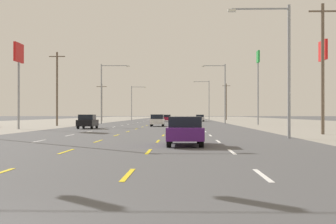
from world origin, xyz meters
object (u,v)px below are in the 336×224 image
(sedan_far_right_far, at_px, (200,118))
(pole_sign_left_row_1, at_px, (19,62))
(sedan_inner_right_nearest, at_px, (185,130))
(hatchback_far_left_near, at_px, (87,121))
(streetlight_right_row_1, at_px, (223,89))
(pole_sign_right_row_1, at_px, (323,61))
(streetlight_right_row_2, at_px, (207,97))
(sedan_center_turn_midfar, at_px, (167,118))
(streetlight_right_row_0, at_px, (282,60))
(hatchback_center_turn_mid, at_px, (157,120))
(pole_sign_right_row_2, at_px, (258,70))
(streetlight_left_row_2, at_px, (133,100))
(streetlight_left_row_1, at_px, (104,89))

(sedan_far_right_far, height_order, pole_sign_left_row_1, pole_sign_left_row_1)
(sedan_inner_right_nearest, bearing_deg, hatchback_far_left_near, 111.35)
(hatchback_far_left_near, xyz_separation_m, streetlight_right_row_1, (16.93, 25.79, 4.84))
(pole_sign_right_row_1, distance_m, streetlight_right_row_2, 77.00)
(sedan_center_turn_midfar, bearing_deg, pole_sign_right_row_1, -72.20)
(sedan_center_turn_midfar, bearing_deg, sedan_far_right_far, 23.43)
(streetlight_right_row_2, bearing_deg, pole_sign_right_row_1, -84.82)
(streetlight_right_row_0, bearing_deg, sedan_inner_right_nearest, -132.61)
(hatchback_far_left_near, distance_m, pole_sign_right_row_1, 25.13)
(hatchback_center_turn_mid, xyz_separation_m, pole_sign_right_row_2, (14.62, 10.13, 7.36))
(hatchback_center_turn_mid, distance_m, streetlight_left_row_2, 62.55)
(hatchback_center_turn_mid, height_order, streetlight_left_row_1, streetlight_left_row_1)
(pole_sign_right_row_2, bearing_deg, streetlight_right_row_0, -96.96)
(pole_sign_left_row_1, height_order, streetlight_right_row_1, streetlight_right_row_1)
(streetlight_right_row_1, bearing_deg, streetlight_left_row_2, 113.17)
(hatchback_far_left_near, distance_m, streetlight_right_row_2, 73.54)
(pole_sign_left_row_1, distance_m, streetlight_right_row_2, 76.87)
(sedan_center_turn_midfar, distance_m, streetlight_right_row_2, 26.83)
(pole_sign_left_row_1, bearing_deg, streetlight_left_row_2, 86.54)
(hatchback_center_turn_mid, xyz_separation_m, sedan_far_right_far, (7.00, 40.27, -0.03))
(streetlight_right_row_2, bearing_deg, sedan_far_right_far, -97.49)
(hatchback_center_turn_mid, distance_m, sedan_far_right_far, 40.87)
(pole_sign_right_row_1, height_order, streetlight_left_row_1, streetlight_left_row_1)
(sedan_center_turn_midfar, xyz_separation_m, pole_sign_right_row_1, (16.78, -52.27, 5.91))
(streetlight_left_row_2, bearing_deg, streetlight_right_row_1, -66.83)
(sedan_inner_right_nearest, height_order, pole_sign_right_row_1, pole_sign_right_row_1)
(hatchback_center_turn_mid, distance_m, pole_sign_left_row_1, 19.20)
(pole_sign_right_row_2, xyz_separation_m, streetlight_left_row_2, (-24.29, 51.51, -2.94))
(pole_sign_left_row_1, height_order, streetlight_left_row_2, pole_sign_left_row_1)
(sedan_far_right_far, xyz_separation_m, streetlight_right_row_1, (2.84, -24.23, 4.86))
(streetlight_right_row_1, bearing_deg, hatchback_center_turn_mid, -121.51)
(sedan_far_right_far, relative_size, streetlight_left_row_1, 0.46)
(streetlight_left_row_2, bearing_deg, pole_sign_right_row_1, -70.98)
(streetlight_left_row_1, distance_m, streetlight_right_row_1, 19.40)
(sedan_inner_right_nearest, height_order, pole_sign_left_row_1, pole_sign_left_row_1)
(pole_sign_right_row_1, relative_size, streetlight_right_row_1, 0.89)
(sedan_center_turn_midfar, distance_m, streetlight_right_row_1, 23.87)
(hatchback_far_left_near, relative_size, streetlight_left_row_1, 0.40)
(sedan_inner_right_nearest, bearing_deg, hatchback_center_turn_mid, 95.27)
(streetlight_right_row_0, xyz_separation_m, streetlight_left_row_1, (-19.34, 45.60, 0.63))
(sedan_far_right_far, distance_m, pole_sign_left_row_1, 56.18)
(sedan_far_right_far, height_order, streetlight_left_row_1, streetlight_left_row_1)
(pole_sign_right_row_1, relative_size, streetlight_right_row_2, 0.84)
(pole_sign_right_row_1, distance_m, streetlight_right_row_0, 16.18)
(pole_sign_right_row_2, xyz_separation_m, streetlight_left_row_1, (-24.18, 5.92, -2.39))
(streetlight_right_row_0, distance_m, streetlight_right_row_2, 91.20)
(pole_sign_left_row_1, relative_size, streetlight_left_row_2, 1.02)
(sedan_inner_right_nearest, relative_size, streetlight_right_row_1, 0.46)
(sedan_inner_right_nearest, xyz_separation_m, pole_sign_right_row_2, (11.25, 46.64, 7.39))
(hatchback_center_turn_mid, relative_size, sedan_center_turn_midfar, 0.87)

